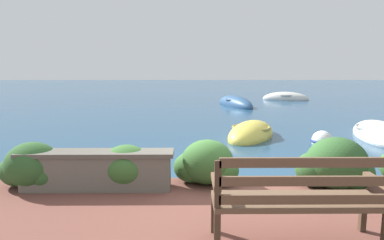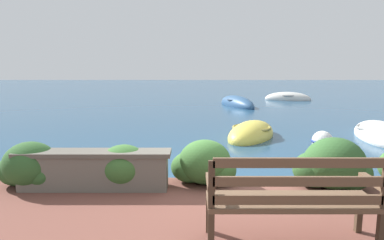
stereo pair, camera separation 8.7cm
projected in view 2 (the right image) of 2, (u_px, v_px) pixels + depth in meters
The scene contains 12 objects.
ground_plane at pixel (219, 191), 5.40m from camera, with size 80.00×80.00×0.00m.
park_bench at pixel (292, 198), 3.30m from camera, with size 1.65×0.48×0.93m.
stone_wall at pixel (93, 170), 4.85m from camera, with size 2.18×0.38×0.55m.
hedge_clump_far_left at pixel (29, 167), 4.93m from camera, with size 0.97×0.70×0.66m.
hedge_clump_left at pixel (122, 168), 4.95m from camera, with size 0.91×0.65×0.62m.
hedge_clump_centre at pixel (203, 165), 5.08m from camera, with size 0.97×0.70×0.66m.
hedge_clump_right at pixel (332, 166), 4.87m from camera, with size 1.09×0.78×0.74m.
rowboat_nearest at pixel (251, 135), 9.37m from camera, with size 1.99×2.50×0.79m.
rowboat_mid at pixel (380, 135), 9.42m from camera, with size 2.03×3.20×0.71m.
rowboat_far at pixel (236, 104), 16.63m from camera, with size 1.86×3.32×0.85m.
rowboat_outer at pixel (287, 99), 19.32m from camera, with size 2.70×1.64×0.80m.
mooring_buoy at pixel (322, 141), 8.53m from camera, with size 0.57×0.57×0.52m.
Camera 2 is at (-0.43, -5.15, 1.97)m, focal length 32.00 mm.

